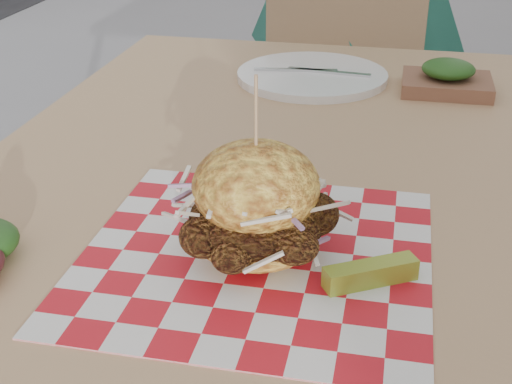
% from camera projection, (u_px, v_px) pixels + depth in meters
% --- Properties ---
extents(patio_table, '(0.80, 1.20, 0.75)m').
position_uv_depth(patio_table, '(276.00, 209.00, 1.01)').
color(patio_table, tan).
rests_on(patio_table, ground).
extents(patio_chair, '(0.44, 0.45, 0.95)m').
position_uv_depth(patio_chair, '(340.00, 89.00, 1.86)').
color(patio_chair, tan).
rests_on(patio_chair, ground).
extents(paper_liner, '(0.36, 0.36, 0.00)m').
position_uv_depth(paper_liner, '(256.00, 255.00, 0.75)').
color(paper_liner, red).
rests_on(paper_liner, patio_table).
extents(sandwich, '(0.17, 0.17, 0.19)m').
position_uv_depth(sandwich, '(256.00, 209.00, 0.72)').
color(sandwich, yellow).
rests_on(sandwich, paper_liner).
extents(pickle_spear, '(0.09, 0.07, 0.02)m').
position_uv_depth(pickle_spear, '(371.00, 273.00, 0.69)').
color(pickle_spear, '#A5A931').
rests_on(pickle_spear, paper_liner).
extents(place_setting, '(0.27, 0.27, 0.02)m').
position_uv_depth(place_setting, '(312.00, 76.00, 1.28)').
color(place_setting, white).
rests_on(place_setting, patio_table).
extents(kraft_tray, '(0.15, 0.12, 0.06)m').
position_uv_depth(kraft_tray, '(447.00, 79.00, 1.21)').
color(kraft_tray, brown).
rests_on(kraft_tray, patio_table).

